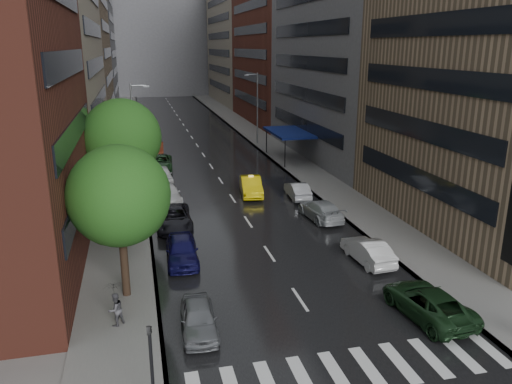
# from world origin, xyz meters

# --- Properties ---
(ground) EXTENTS (220.00, 220.00, 0.00)m
(ground) POSITION_xyz_m (0.00, 0.00, 0.00)
(ground) COLOR gray
(ground) RESTS_ON ground
(road) EXTENTS (14.00, 140.00, 0.01)m
(road) POSITION_xyz_m (0.00, 50.00, 0.01)
(road) COLOR black
(road) RESTS_ON ground
(sidewalk_left) EXTENTS (4.00, 140.00, 0.15)m
(sidewalk_left) POSITION_xyz_m (-9.00, 50.00, 0.07)
(sidewalk_left) COLOR gray
(sidewalk_left) RESTS_ON ground
(sidewalk_right) EXTENTS (4.00, 140.00, 0.15)m
(sidewalk_right) POSITION_xyz_m (9.00, 50.00, 0.07)
(sidewalk_right) COLOR gray
(sidewalk_right) RESTS_ON ground
(crosswalk) EXTENTS (13.15, 2.80, 0.01)m
(crosswalk) POSITION_xyz_m (0.20, -2.00, 0.01)
(crosswalk) COLOR silver
(crosswalk) RESTS_ON ground
(buildings_left) EXTENTS (8.00, 108.00, 38.00)m
(buildings_left) POSITION_xyz_m (-15.00, 58.79, 15.99)
(buildings_left) COLOR maroon
(buildings_left) RESTS_ON ground
(buildings_right) EXTENTS (8.05, 109.10, 36.00)m
(buildings_right) POSITION_xyz_m (15.00, 56.70, 15.03)
(buildings_right) COLOR #937A5B
(buildings_right) RESTS_ON ground
(building_far) EXTENTS (40.00, 14.00, 32.00)m
(building_far) POSITION_xyz_m (0.00, 118.00, 16.00)
(building_far) COLOR slate
(building_far) RESTS_ON ground
(tree_near) EXTENTS (5.01, 5.01, 7.99)m
(tree_near) POSITION_xyz_m (-8.60, 6.34, 5.46)
(tree_near) COLOR #382619
(tree_near) RESTS_ON ground
(tree_mid) EXTENTS (5.60, 5.60, 8.93)m
(tree_mid) POSITION_xyz_m (-8.60, 18.80, 6.11)
(tree_mid) COLOR #382619
(tree_mid) RESTS_ON ground
(tree_far) EXTENTS (4.38, 4.38, 6.99)m
(tree_far) POSITION_xyz_m (-8.60, 32.75, 4.77)
(tree_far) COLOR #382619
(tree_far) RESTS_ON ground
(taxi) EXTENTS (2.31, 5.03, 1.60)m
(taxi) POSITION_xyz_m (1.76, 22.65, 0.80)
(taxi) COLOR yellow
(taxi) RESTS_ON ground
(parked_cars_left) EXTENTS (2.84, 43.07, 1.57)m
(parked_cars_left) POSITION_xyz_m (-5.40, 22.95, 0.74)
(parked_cars_left) COLOR slate
(parked_cars_left) RESTS_ON ground
(parked_cars_right) EXTENTS (2.89, 24.68, 1.45)m
(parked_cars_right) POSITION_xyz_m (5.40, 9.61, 0.72)
(parked_cars_right) COLOR black
(parked_cars_right) RESTS_ON ground
(ped_black_umbrella) EXTENTS (0.98, 0.98, 2.09)m
(ped_black_umbrella) POSITION_xyz_m (-9.03, 3.46, 1.40)
(ped_black_umbrella) COLOR #4D4C51
(ped_black_umbrella) RESTS_ON sidewalk_left
(traffic_light) EXTENTS (0.18, 0.15, 3.45)m
(traffic_light) POSITION_xyz_m (-7.60, -2.81, 2.23)
(traffic_light) COLOR black
(traffic_light) RESTS_ON sidewalk_left
(street_lamp_left) EXTENTS (1.74, 0.22, 9.00)m
(street_lamp_left) POSITION_xyz_m (-7.72, 30.00, 4.89)
(street_lamp_left) COLOR gray
(street_lamp_left) RESTS_ON sidewalk_left
(street_lamp_right) EXTENTS (1.74, 0.22, 9.00)m
(street_lamp_right) POSITION_xyz_m (7.72, 45.00, 4.89)
(street_lamp_right) COLOR gray
(street_lamp_right) RESTS_ON sidewalk_right
(awning) EXTENTS (4.00, 8.00, 3.12)m
(awning) POSITION_xyz_m (8.98, 35.00, 3.13)
(awning) COLOR navy
(awning) RESTS_ON sidewalk_right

